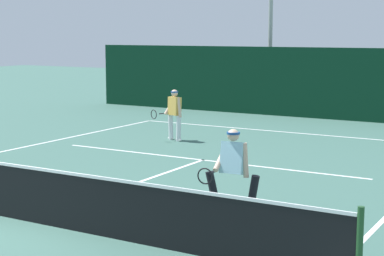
{
  "coord_description": "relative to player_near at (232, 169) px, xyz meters",
  "views": [
    {
      "loc": [
        8.06,
        -7.99,
        3.31
      ],
      "look_at": [
        0.27,
        5.34,
        1.0
      ],
      "focal_mm": 59.92,
      "sensor_mm": 36.0,
      "label": 1
    }
  ],
  "objects": [
    {
      "name": "ground_plane",
      "position": [
        -3.02,
        -2.06,
        -0.89
      ],
      "size": [
        80.0,
        80.0,
        0.0
      ],
      "primitive_type": "plane",
      "color": "#3B6358"
    },
    {
      "name": "court_line_baseline_far",
      "position": [
        -3.02,
        9.83,
        -0.88
      ],
      "size": [
        10.87,
        0.1,
        0.01
      ],
      "primitive_type": "cube",
      "color": "white",
      "rests_on": "ground_plane"
    },
    {
      "name": "court_line_service",
      "position": [
        -3.02,
        4.29,
        -0.88
      ],
      "size": [
        8.86,
        0.1,
        0.01
      ],
      "primitive_type": "cube",
      "color": "white",
      "rests_on": "ground_plane"
    },
    {
      "name": "court_line_centre",
      "position": [
        -3.02,
        1.14,
        -0.88
      ],
      "size": [
        0.1,
        6.4,
        0.01
      ],
      "primitive_type": "cube",
      "color": "white",
      "rests_on": "ground_plane"
    },
    {
      "name": "tennis_net",
      "position": [
        -3.02,
        -2.06,
        -0.37
      ],
      "size": [
        11.91,
        0.09,
        1.09
      ],
      "color": "#1E4723",
      "rests_on": "ground_plane"
    },
    {
      "name": "player_near",
      "position": [
        0.0,
        0.0,
        0.0
      ],
      "size": [
        1.05,
        0.9,
        1.62
      ],
      "rotation": [
        0.0,
        0.0,
        3.23
      ],
      "color": "black",
      "rests_on": "ground_plane"
    },
    {
      "name": "player_far",
      "position": [
        -5.3,
        6.54,
        -0.02
      ],
      "size": [
        0.93,
        0.83,
        1.58
      ],
      "rotation": [
        0.0,
        0.0,
        2.79
      ],
      "color": "silver",
      "rests_on": "ground_plane"
    },
    {
      "name": "tennis_ball",
      "position": [
        0.39,
        -0.74,
        -0.85
      ],
      "size": [
        0.07,
        0.07,
        0.07
      ],
      "primitive_type": "sphere",
      "color": "#D1E033",
      "rests_on": "ground_plane"
    },
    {
      "name": "back_fence_windscreen",
      "position": [
        -3.02,
        13.71,
        0.48
      ],
      "size": [
        20.89,
        0.12,
        2.74
      ],
      "primitive_type": "cube",
      "color": "black",
      "rests_on": "ground_plane"
    },
    {
      "name": "light_pole",
      "position": [
        -5.9,
        15.21,
        3.5
      ],
      "size": [
        0.55,
        0.44,
        7.12
      ],
      "color": "#9EA39E",
      "rests_on": "ground_plane"
    }
  ]
}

